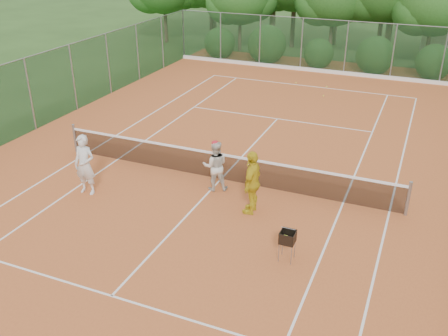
% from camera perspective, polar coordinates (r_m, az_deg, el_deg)
% --- Properties ---
extents(ground, '(120.00, 120.00, 0.00)m').
position_cam_1_polar(ground, '(16.81, -0.37, -1.37)').
color(ground, '#28481A').
rests_on(ground, ground).
extents(clay_court, '(18.00, 36.00, 0.02)m').
position_cam_1_polar(clay_court, '(16.81, -0.37, -1.34)').
color(clay_court, '#BA5D2B').
rests_on(clay_court, ground).
extents(tennis_net, '(11.97, 0.10, 1.10)m').
position_cam_1_polar(tennis_net, '(16.58, -0.38, 0.26)').
color(tennis_net, gray).
rests_on(tennis_net, clay_court).
extents(player_white, '(0.73, 0.49, 1.95)m').
position_cam_1_polar(player_white, '(16.16, -15.62, 0.35)').
color(player_white, silver).
rests_on(player_white, clay_court).
extents(player_center_grp, '(1.00, 0.91, 1.70)m').
position_cam_1_polar(player_center_grp, '(15.83, -1.01, 0.28)').
color(player_center_grp, beige).
rests_on(player_center_grp, clay_court).
extents(player_yellow, '(0.51, 1.16, 1.96)m').
position_cam_1_polar(player_yellow, '(14.52, 3.25, -1.64)').
color(player_yellow, gold).
rests_on(player_yellow, clay_court).
extents(ball_hopper, '(0.36, 0.36, 0.83)m').
position_cam_1_polar(ball_hopper, '(12.70, 7.28, -7.90)').
color(ball_hopper, gray).
rests_on(ball_hopper, clay_court).
extents(stray_ball_a, '(0.07, 0.07, 0.07)m').
position_cam_1_polar(stray_ball_a, '(27.80, 8.24, 9.64)').
color(stray_ball_a, yellow).
rests_on(stray_ball_a, clay_court).
extents(stray_ball_b, '(0.07, 0.07, 0.07)m').
position_cam_1_polar(stray_ball_b, '(27.32, 11.66, 9.08)').
color(stray_ball_b, '#BADD33').
rests_on(stray_ball_b, clay_court).
extents(stray_ball_c, '(0.07, 0.07, 0.07)m').
position_cam_1_polar(stray_ball_c, '(25.78, 11.29, 8.11)').
color(stray_ball_c, yellow).
rests_on(stray_ball_c, clay_court).
extents(court_markings, '(11.03, 23.83, 0.01)m').
position_cam_1_polar(court_markings, '(16.80, -0.37, -1.30)').
color(court_markings, white).
rests_on(court_markings, clay_court).
extents(fence_back, '(18.07, 0.07, 3.00)m').
position_cam_1_polar(fence_back, '(29.98, 11.30, 13.48)').
color(fence_back, '#19381E').
rests_on(fence_back, clay_court).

